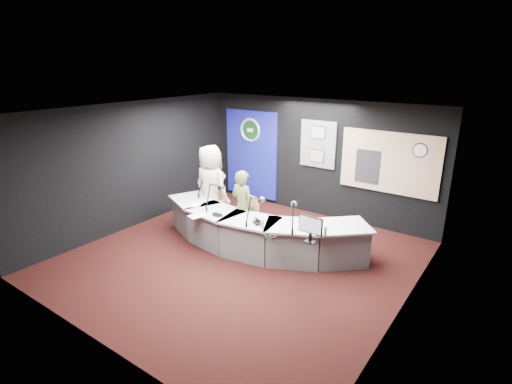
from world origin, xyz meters
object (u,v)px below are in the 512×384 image
Objects in this scene: armchair_left at (212,206)px; broadcast_desk at (255,231)px; person_man at (211,187)px; armchair_right at (243,218)px; person_woman at (243,207)px.

broadcast_desk is at bearing 9.84° from armchair_left.
person_man is at bearing 166.06° from broadcast_desk.
armchair_right is (-0.39, 0.11, 0.14)m from broadcast_desk.
person_man reaches higher than armchair_right.
person_woman is (1.08, -0.25, -0.17)m from person_man.
armchair_right is at bearing 163.56° from broadcast_desk.
broadcast_desk is at bearing 168.67° from person_woman.
armchair_left is at bearing -0.00° from person_man.
armchair_left is 0.61× the size of person_woman.
armchair_left reaches higher than broadcast_desk.
armchair_right is 0.66× the size of person_woman.
armchair_left is at bearing -7.92° from person_woman.
broadcast_desk is at bearing -4.45° from armchair_right.
person_woman is (0.00, 0.00, 0.26)m from armchair_right.
person_man reaches higher than armchair_left.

